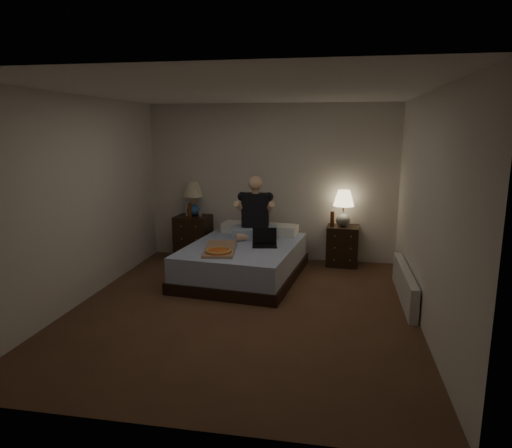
% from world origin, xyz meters
% --- Properties ---
extents(floor, '(4.00, 4.50, 0.00)m').
position_xyz_m(floor, '(0.00, 0.00, 0.00)').
color(floor, brown).
rests_on(floor, ground).
extents(ceiling, '(4.00, 4.50, 0.00)m').
position_xyz_m(ceiling, '(0.00, 0.00, 2.50)').
color(ceiling, white).
rests_on(ceiling, ground).
extents(wall_back, '(4.00, 0.00, 2.50)m').
position_xyz_m(wall_back, '(0.00, 2.25, 1.25)').
color(wall_back, silver).
rests_on(wall_back, ground).
extents(wall_front, '(4.00, 0.00, 2.50)m').
position_xyz_m(wall_front, '(0.00, -2.25, 1.25)').
color(wall_front, silver).
rests_on(wall_front, ground).
extents(wall_left, '(0.00, 4.50, 2.50)m').
position_xyz_m(wall_left, '(-2.00, 0.00, 1.25)').
color(wall_left, silver).
rests_on(wall_left, ground).
extents(wall_right, '(0.00, 4.50, 2.50)m').
position_xyz_m(wall_right, '(2.00, 0.00, 1.25)').
color(wall_right, silver).
rests_on(wall_right, ground).
extents(bed, '(1.69, 2.11, 0.49)m').
position_xyz_m(bed, '(-0.24, 1.18, 0.24)').
color(bed, '#5C76B9').
rests_on(bed, floor).
extents(nightstand_left, '(0.58, 0.53, 0.71)m').
position_xyz_m(nightstand_left, '(-1.26, 2.05, 0.35)').
color(nightstand_left, black).
rests_on(nightstand_left, floor).
extents(nightstand_right, '(0.50, 0.45, 0.62)m').
position_xyz_m(nightstand_right, '(1.17, 2.05, 0.31)').
color(nightstand_right, black).
rests_on(nightstand_right, floor).
extents(lamp_left, '(0.38, 0.38, 0.56)m').
position_xyz_m(lamp_left, '(-1.25, 2.05, 0.99)').
color(lamp_left, '#244B85').
rests_on(lamp_left, nightstand_left).
extents(lamp_right, '(0.41, 0.41, 0.56)m').
position_xyz_m(lamp_right, '(1.16, 2.05, 0.90)').
color(lamp_right, gray).
rests_on(lamp_right, nightstand_right).
extents(water_bottle, '(0.07, 0.07, 0.25)m').
position_xyz_m(water_bottle, '(-1.34, 2.03, 0.83)').
color(water_bottle, silver).
rests_on(water_bottle, nightstand_left).
extents(soda_can, '(0.07, 0.07, 0.10)m').
position_xyz_m(soda_can, '(-1.12, 2.01, 0.76)').
color(soda_can, '#B5B4B0').
rests_on(soda_can, nightstand_left).
extents(beer_bottle_left, '(0.06, 0.06, 0.23)m').
position_xyz_m(beer_bottle_left, '(-1.28, 1.94, 0.82)').
color(beer_bottle_left, '#5D2E0D').
rests_on(beer_bottle_left, nightstand_left).
extents(beer_bottle_right, '(0.06, 0.06, 0.23)m').
position_xyz_m(beer_bottle_right, '(1.00, 2.02, 0.74)').
color(beer_bottle_right, '#50250B').
rests_on(beer_bottle_right, nightstand_right).
extents(person, '(0.70, 0.57, 0.93)m').
position_xyz_m(person, '(-0.14, 1.60, 0.95)').
color(person, black).
rests_on(person, bed).
extents(laptop, '(0.38, 0.33, 0.24)m').
position_xyz_m(laptop, '(0.08, 1.12, 0.61)').
color(laptop, black).
rests_on(laptop, bed).
extents(pizza_box, '(0.51, 0.81, 0.08)m').
position_xyz_m(pizza_box, '(-0.44, 0.58, 0.53)').
color(pizza_box, tan).
rests_on(pizza_box, bed).
extents(radiator, '(0.10, 1.60, 0.40)m').
position_xyz_m(radiator, '(1.93, 0.67, 0.20)').
color(radiator, silver).
rests_on(radiator, floor).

